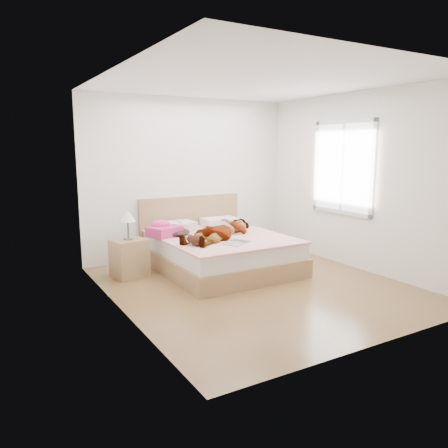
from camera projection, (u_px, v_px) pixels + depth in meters
name	position (u px, v px, depth m)	size (l,w,h in m)	color
ground	(256.00, 286.00, 5.76)	(4.00, 4.00, 0.00)	#4C3217
woman	(221.00, 228.00, 6.46)	(0.63, 1.68, 0.23)	white
hair	(174.00, 231.00, 6.57)	(0.46, 0.57, 0.08)	black
phone	(179.00, 221.00, 6.53)	(0.05, 0.11, 0.01)	silver
room_shell	(343.00, 167.00, 6.63)	(4.00, 4.00, 4.00)	white
bed	(218.00, 250.00, 6.59)	(1.80, 2.08, 1.00)	brown
towel	(164.00, 230.00, 6.44)	(0.55, 0.49, 0.24)	#DA3B80
magazine	(237.00, 242.00, 5.98)	(0.47, 0.42, 0.02)	white
coffee_mug	(215.00, 235.00, 6.27)	(0.12, 0.10, 0.09)	white
plush_toy	(196.00, 240.00, 5.82)	(0.23, 0.29, 0.14)	black
nightstand	(129.00, 255.00, 6.11)	(0.50, 0.46, 0.95)	brown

